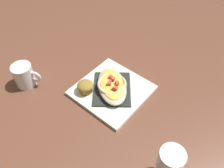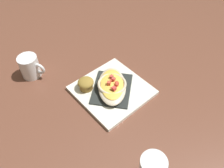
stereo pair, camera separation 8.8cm
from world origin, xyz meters
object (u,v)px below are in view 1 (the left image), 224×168
(gratin_dish, at_px, (112,85))
(stemmed_glass, at_px, (170,162))
(square_plate, at_px, (112,90))
(coffee_mug, at_px, (25,76))
(muffin, at_px, (86,87))

(gratin_dish, relative_size, stemmed_glass, 1.54)
(square_plate, bearing_deg, stemmed_glass, 71.93)
(square_plate, relative_size, stemmed_glass, 1.82)
(square_plate, distance_m, coffee_mug, 0.35)
(square_plate, height_order, stemmed_glass, stemmed_glass)
(coffee_mug, bearing_deg, square_plate, 129.81)
(gratin_dish, relative_size, coffee_mug, 2.17)
(stemmed_glass, bearing_deg, gratin_dish, -108.07)
(gratin_dish, xyz_separation_m, coffee_mug, (0.22, -0.27, 0.00))
(square_plate, distance_m, stemmed_glass, 0.38)
(muffin, height_order, coffee_mug, coffee_mug)
(coffee_mug, distance_m, stemmed_glass, 0.63)
(gratin_dish, bearing_deg, square_plate, -93.41)
(coffee_mug, bearing_deg, muffin, 125.02)
(square_plate, xyz_separation_m, stemmed_glass, (0.11, 0.35, 0.09))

